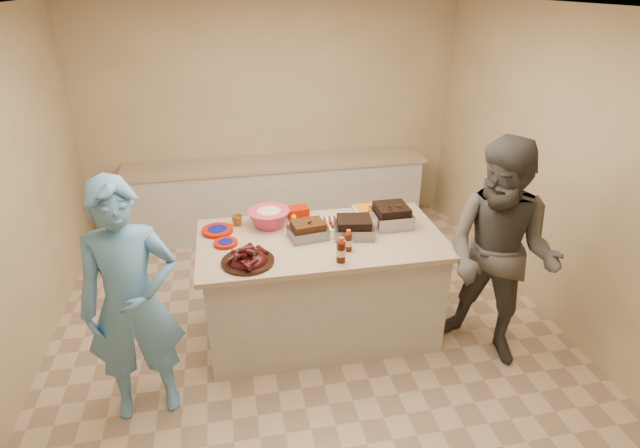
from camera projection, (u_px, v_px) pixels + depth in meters
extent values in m
cube|color=#47230F|center=(308.00, 238.00, 4.10)|extent=(0.33, 0.27, 0.09)
cube|color=black|center=(354.00, 235.00, 4.14)|extent=(0.36, 0.32, 0.10)
cube|color=gray|center=(391.00, 225.00, 4.32)|extent=(0.32, 0.32, 0.13)
cylinder|color=silver|center=(330.00, 225.00, 4.32)|extent=(0.28, 0.28, 0.05)
cube|color=orange|center=(370.00, 214.00, 4.52)|extent=(0.28, 0.22, 0.07)
cylinder|color=#3A1109|center=(341.00, 262.00, 3.76)|extent=(0.07, 0.07, 0.21)
cylinder|color=#3A1109|center=(348.00, 250.00, 3.91)|extent=(0.06, 0.06, 0.18)
cylinder|color=#F3B501|center=(294.00, 225.00, 4.31)|extent=(0.04, 0.04, 0.12)
imported|color=silver|center=(308.00, 225.00, 4.31)|extent=(0.12, 0.04, 0.12)
cylinder|color=#A31200|center=(218.00, 232.00, 4.19)|extent=(0.26, 0.26, 0.03)
cylinder|color=#A31200|center=(226.00, 245.00, 4.00)|extent=(0.19, 0.19, 0.03)
imported|color=brown|center=(238.00, 225.00, 4.31)|extent=(0.10, 0.09, 0.10)
cube|color=#A31200|center=(297.00, 217.00, 4.46)|extent=(0.20, 0.17, 0.09)
imported|color=#5A9BDA|center=(152.00, 403.00, 3.75)|extent=(0.84, 1.87, 0.43)
imported|color=#514E49|center=(482.00, 350.00, 4.28)|extent=(2.01, 1.91, 0.71)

